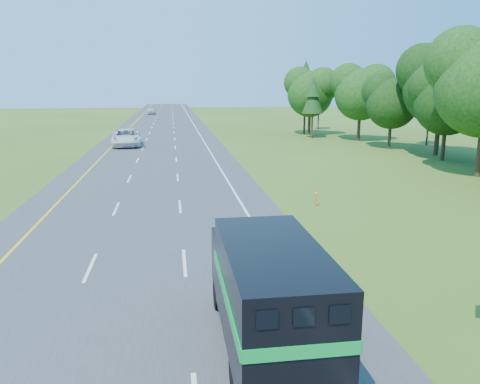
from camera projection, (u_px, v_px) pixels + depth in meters
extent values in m
cube|color=#38383A|center=(160.00, 145.00, 56.15)|extent=(15.00, 260.00, 0.04)
cube|color=yellow|center=(113.00, 145.00, 55.37)|extent=(0.15, 260.00, 0.01)
cube|color=white|center=(205.00, 144.00, 56.91)|extent=(0.15, 260.00, 0.01)
cylinder|color=black|center=(219.00, 293.00, 14.85)|extent=(0.32, 1.00, 1.00)
cylinder|color=black|center=(278.00, 289.00, 15.12)|extent=(0.32, 1.00, 1.00)
cylinder|color=black|center=(238.00, 375.00, 10.64)|extent=(0.32, 1.00, 1.00)
cylinder|color=black|center=(319.00, 368.00, 10.91)|extent=(0.32, 1.00, 1.00)
cube|color=black|center=(267.00, 335.00, 12.15)|extent=(2.19, 7.28, 0.25)
cube|color=black|center=(249.00, 260.00, 14.65)|extent=(2.23, 1.64, 1.73)
cube|color=black|center=(245.00, 238.00, 15.36)|extent=(2.00, 0.06, 0.55)
cube|color=black|center=(273.00, 296.00, 11.23)|extent=(2.28, 5.28, 2.50)
cube|color=#079033|center=(303.00, 352.00, 8.64)|extent=(2.27, 0.04, 0.27)
cube|color=#079033|center=(225.00, 294.00, 11.05)|extent=(0.05, 5.27, 0.27)
cube|color=#079033|center=(319.00, 289.00, 11.37)|extent=(0.05, 5.27, 0.27)
cube|color=black|center=(267.00, 320.00, 8.39)|extent=(0.41, 0.04, 0.36)
cube|color=black|center=(304.00, 317.00, 8.48)|extent=(0.41, 0.04, 0.36)
cube|color=black|center=(340.00, 314.00, 8.58)|extent=(0.41, 0.04, 0.36)
imported|color=silver|center=(126.00, 138.00, 54.87)|extent=(3.83, 7.31, 1.96)
imported|color=#BABAC1|center=(151.00, 111.00, 115.32)|extent=(1.93, 4.69, 1.59)
cube|color=#FF520D|center=(316.00, 198.00, 27.48)|extent=(0.08, 0.04, 1.08)
cube|color=white|center=(316.00, 193.00, 27.42)|extent=(0.09, 0.05, 0.12)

